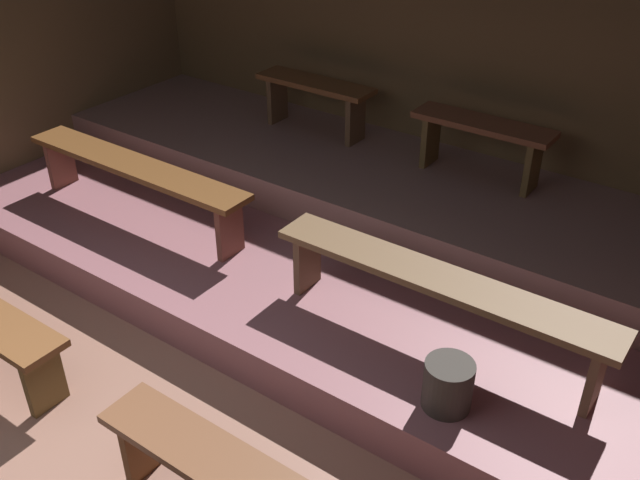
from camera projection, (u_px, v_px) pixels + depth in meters
name	position (u px, v px, depth m)	size (l,w,h in m)	color
ground	(264.00, 311.00, 5.13)	(6.63, 5.13, 0.08)	#8B6050
wall_back	(422.00, 65.00, 5.99)	(6.63, 0.06, 2.43)	brown
platform_lower	(323.00, 246.00, 5.54)	(5.83, 2.86, 0.29)	#89555C
platform_middle	(371.00, 181.00, 5.87)	(5.83, 1.47, 0.29)	#83605B
bench_lower_left	(135.00, 173.00, 5.45)	(2.16, 0.31, 0.47)	brown
bench_lower_right	(438.00, 288.00, 4.16)	(2.16, 0.31, 0.47)	brown
bench_middle_left	(315.00, 94.00, 6.21)	(1.10, 0.31, 0.47)	brown
bench_middle_right	(482.00, 136.00, 5.43)	(1.10, 0.31, 0.47)	brown
pail_lower	(448.00, 385.00, 3.80)	(0.27, 0.27, 0.29)	#332D28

